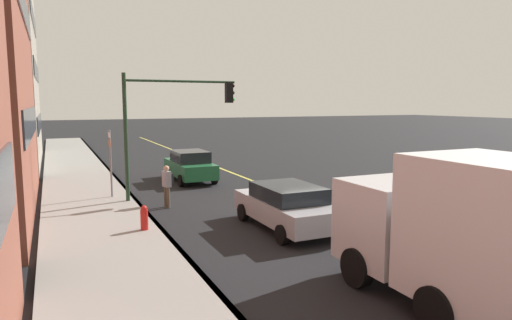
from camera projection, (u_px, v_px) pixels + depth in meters
name	position (u px, v px, depth m)	size (l,w,h in m)	color
ground	(322.00, 208.00, 18.09)	(200.00, 200.00, 0.00)	black
sidewalk_slab	(102.00, 230.00, 14.65)	(80.00, 3.67, 0.15)	gray
curb_edge	(156.00, 224.00, 15.37)	(80.00, 0.16, 0.15)	slate
lane_stripe_center	(322.00, 208.00, 18.09)	(80.00, 0.16, 0.01)	#D8CC4C
car_red	(496.00, 214.00, 14.13)	(4.58, 2.11, 1.45)	red
car_green	(190.00, 166.00, 24.14)	(4.35, 1.96, 1.62)	#1E6038
car_silver	(287.00, 205.00, 15.04)	(4.55, 2.09, 1.48)	#A8AAB2
truck_white	(504.00, 243.00, 8.10)	(6.98, 2.48, 3.19)	silver
pedestrian_with_backpack	(167.00, 183.00, 18.01)	(0.44, 0.43, 1.70)	brown
traffic_light_mast	(172.00, 113.00, 19.04)	(0.28, 4.84, 5.35)	#1E3823
street_sign_post	(111.00, 159.00, 19.30)	(0.60, 0.08, 3.01)	slate
fire_hydrant	(144.00, 220.00, 14.41)	(0.24, 0.24, 0.94)	red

